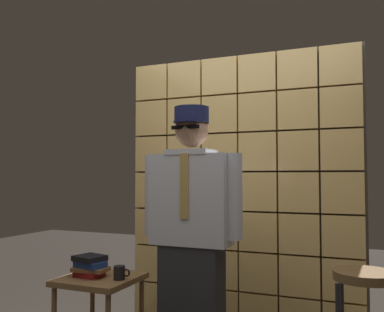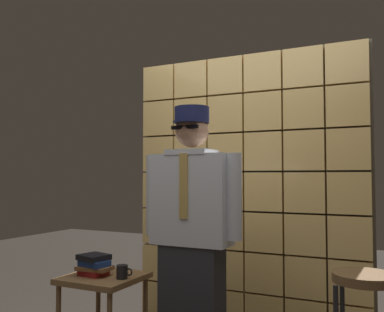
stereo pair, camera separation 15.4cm
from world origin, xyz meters
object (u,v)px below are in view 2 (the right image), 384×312
bar_stool (365,309)px  side_table (104,286)px  book_stack (94,265)px  coffee_mug (122,272)px  standing_person (192,234)px

bar_stool → side_table: (-1.77, 0.04, -0.08)m
bar_stool → book_stack: bar_stool is taller
book_stack → coffee_mug: (0.24, 0.01, -0.03)m
side_table → coffee_mug: bearing=-8.1°
side_table → coffee_mug: 0.22m
coffee_mug → side_table: bearing=171.9°
bar_stool → side_table: bearing=178.8°
standing_person → bar_stool: standing_person is taller
bar_stool → standing_person: bearing=180.0°
coffee_mug → standing_person: bearing=-1.2°
side_table → coffee_mug: size_ratio=4.36×
side_table → standing_person: bearing=-2.9°
bar_stool → book_stack: 1.83m
standing_person → bar_stool: (1.04, -0.00, -0.34)m
side_table → book_stack: bearing=-150.4°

